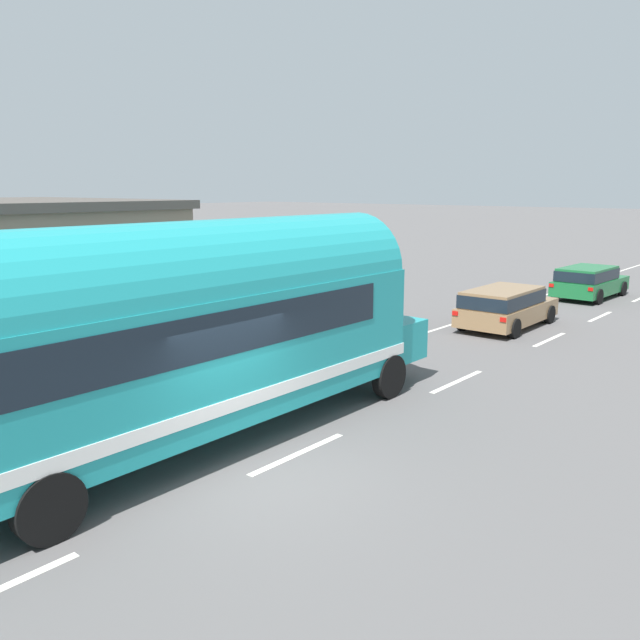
{
  "coord_description": "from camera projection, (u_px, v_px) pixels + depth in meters",
  "views": [
    {
      "loc": [
        7.38,
        -6.89,
        4.69
      ],
      "look_at": [
        -1.59,
        3.57,
        1.86
      ],
      "focal_mm": 36.28,
      "sensor_mm": 36.0,
      "label": 1
    }
  ],
  "objects": [
    {
      "name": "lane_markings",
      "position": [
        479.0,
        328.0,
        21.89
      ],
      "size": [
        3.6,
        80.0,
        0.01
      ],
      "color": "silver",
      "rests_on": "ground"
    },
    {
      "name": "ground_plane",
      "position": [
        253.0,
        474.0,
        10.77
      ],
      "size": [
        300.0,
        300.0,
        0.0
      ],
      "primitive_type": "plane",
      "color": "#565454"
    },
    {
      "name": "car_second",
      "position": [
        589.0,
        280.0,
        27.71
      ],
      "size": [
        2.08,
        4.43,
        1.37
      ],
      "color": "#196633",
      "rests_on": "ground"
    },
    {
      "name": "car_lead",
      "position": [
        505.0,
        305.0,
        21.83
      ],
      "size": [
        2.06,
        4.46,
        1.37
      ],
      "color": "olive",
      "rests_on": "ground"
    },
    {
      "name": "painted_bus",
      "position": [
        175.0,
        327.0,
        11.28
      ],
      "size": [
        2.65,
        12.57,
        4.12
      ],
      "color": "teal",
      "rests_on": "ground"
    }
  ]
}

